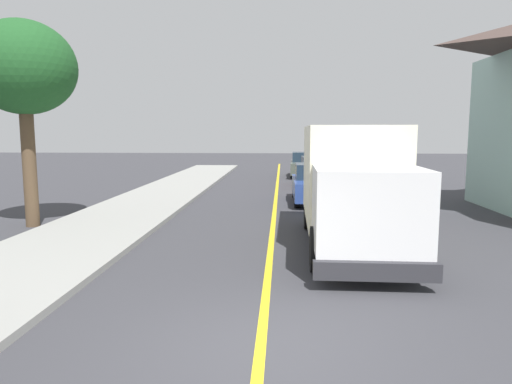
{
  "coord_description": "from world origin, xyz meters",
  "views": [
    {
      "loc": [
        0.29,
        -6.18,
        3.05
      ],
      "look_at": [
        -0.43,
        6.47,
        1.4
      ],
      "focal_mm": 32.65,
      "sensor_mm": 36.0,
      "label": 1
    }
  ],
  "objects_px": {
    "parked_car_mid": "(316,172)",
    "street_tree_near": "(23,70)",
    "box_truck": "(352,180)",
    "stop_sign": "(403,166)",
    "parked_car_far": "(304,165)",
    "parked_car_near": "(314,184)"
  },
  "relations": [
    {
      "from": "parked_car_mid",
      "to": "street_tree_near",
      "type": "bearing_deg",
      "value": -130.86
    },
    {
      "from": "parked_car_near",
      "to": "parked_car_far",
      "type": "xyz_separation_m",
      "value": [
        0.1,
        11.54,
        0.0
      ]
    },
    {
      "from": "parked_car_mid",
      "to": "stop_sign",
      "type": "xyz_separation_m",
      "value": [
        2.29,
        -9.49,
        1.06
      ]
    },
    {
      "from": "parked_car_mid",
      "to": "stop_sign",
      "type": "distance_m",
      "value": 9.82
    },
    {
      "from": "parked_car_mid",
      "to": "street_tree_near",
      "type": "relative_size",
      "value": 0.69
    },
    {
      "from": "box_truck",
      "to": "stop_sign",
      "type": "height_order",
      "value": "box_truck"
    },
    {
      "from": "parked_car_mid",
      "to": "street_tree_near",
      "type": "height_order",
      "value": "street_tree_near"
    },
    {
      "from": "parked_car_mid",
      "to": "stop_sign",
      "type": "height_order",
      "value": "stop_sign"
    },
    {
      "from": "box_truck",
      "to": "parked_car_mid",
      "type": "height_order",
      "value": "box_truck"
    },
    {
      "from": "box_truck",
      "to": "street_tree_near",
      "type": "relative_size",
      "value": 1.11
    },
    {
      "from": "street_tree_near",
      "to": "parked_car_mid",
      "type": "bearing_deg",
      "value": 49.14
    },
    {
      "from": "parked_car_far",
      "to": "stop_sign",
      "type": "bearing_deg",
      "value": -79.84
    },
    {
      "from": "parked_car_far",
      "to": "stop_sign",
      "type": "relative_size",
      "value": 1.68
    },
    {
      "from": "parked_car_near",
      "to": "parked_car_far",
      "type": "relative_size",
      "value": 0.99
    },
    {
      "from": "parked_car_near",
      "to": "parked_car_far",
      "type": "bearing_deg",
      "value": 89.5
    },
    {
      "from": "parked_car_near",
      "to": "stop_sign",
      "type": "distance_m",
      "value": 4.68
    },
    {
      "from": "parked_car_near",
      "to": "parked_car_far",
      "type": "distance_m",
      "value": 11.54
    },
    {
      "from": "parked_car_far",
      "to": "stop_sign",
      "type": "height_order",
      "value": "stop_sign"
    },
    {
      "from": "box_truck",
      "to": "parked_car_far",
      "type": "height_order",
      "value": "box_truck"
    },
    {
      "from": "parked_car_near",
      "to": "parked_car_mid",
      "type": "xyz_separation_m",
      "value": [
        0.52,
        5.9,
        0.0
      ]
    },
    {
      "from": "box_truck",
      "to": "stop_sign",
      "type": "distance_m",
      "value": 4.57
    },
    {
      "from": "box_truck",
      "to": "parked_car_far",
      "type": "distance_m",
      "value": 19.1
    }
  ]
}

